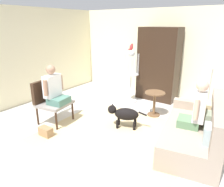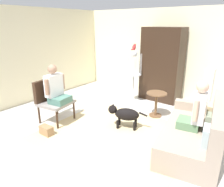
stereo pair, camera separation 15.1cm
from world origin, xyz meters
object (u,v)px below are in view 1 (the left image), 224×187
(armchair, at_px, (50,98))
(bird_cage_stand, at_px, (131,76))
(person_on_armchair, at_px, (54,88))
(column_lamp, at_px, (204,95))
(dog, at_px, (124,114))
(handbag, at_px, (46,132))
(couch, at_px, (196,132))
(person_on_couch, at_px, (196,108))
(round_end_table, at_px, (154,101))
(armoire_cabinet, at_px, (159,65))
(parrot, at_px, (131,47))

(armchair, height_order, bird_cage_stand, bird_cage_stand)
(person_on_armchair, relative_size, column_lamp, 0.68)
(person_on_armchair, relative_size, dog, 1.07)
(dog, height_order, column_lamp, column_lamp)
(handbag, bearing_deg, couch, 27.24)
(person_on_armchair, bearing_deg, person_on_couch, 14.51)
(person_on_couch, height_order, handbag, person_on_couch)
(round_end_table, relative_size, bird_cage_stand, 0.41)
(armoire_cabinet, bearing_deg, round_end_table, -69.15)
(dog, bearing_deg, armoire_cabinet, 95.03)
(dog, distance_m, column_lamp, 1.84)
(column_lamp, height_order, handbag, column_lamp)
(person_on_armchair, xyz_separation_m, parrot, (0.66, 2.08, 0.73))
(round_end_table, height_order, parrot, parrot)
(couch, distance_m, parrot, 2.79)
(armchair, bearing_deg, person_on_armchair, 8.81)
(person_on_couch, height_order, person_on_armchair, person_on_armchair)
(person_on_armchair, bearing_deg, dog, 25.57)
(person_on_armchair, bearing_deg, round_end_table, 44.35)
(person_on_armchair, distance_m, bird_cage_stand, 2.19)
(couch, bearing_deg, handbag, -152.76)
(person_on_couch, height_order, column_lamp, person_on_couch)
(dog, bearing_deg, armchair, -155.99)
(armchair, distance_m, armoire_cabinet, 3.10)
(bird_cage_stand, bearing_deg, armchair, -111.61)
(couch, bearing_deg, person_on_armchair, -164.99)
(person_on_armchair, height_order, round_end_table, person_on_armchair)
(armchair, distance_m, dog, 1.68)
(person_on_couch, xyz_separation_m, person_on_armchair, (-2.75, -0.71, 0.04))
(bird_cage_stand, relative_size, parrot, 8.15)
(dog, xyz_separation_m, column_lamp, (1.25, 1.32, 0.29))
(couch, distance_m, person_on_armchair, 2.93)
(person_on_couch, xyz_separation_m, handbag, (-2.46, -1.25, -0.66))
(armchair, xyz_separation_m, parrot, (0.82, 2.11, 0.97))
(couch, height_order, handbag, couch)
(couch, distance_m, armoire_cabinet, 2.65)
(bird_cage_stand, xyz_separation_m, handbag, (-0.39, -2.62, -0.65))
(handbag, bearing_deg, armchair, 131.14)
(handbag, bearing_deg, dog, 47.96)
(couch, height_order, person_on_armchair, person_on_armchair)
(armchair, height_order, person_on_couch, person_on_couch)
(parrot, height_order, column_lamp, parrot)
(couch, height_order, bird_cage_stand, bird_cage_stand)
(armoire_cabinet, bearing_deg, handbag, -105.19)
(couch, distance_m, column_lamp, 1.28)
(person_on_couch, height_order, round_end_table, person_on_couch)
(person_on_armchair, bearing_deg, armchair, -171.19)
(person_on_couch, distance_m, dog, 1.45)
(parrot, xyz_separation_m, handbag, (-0.37, -2.62, -1.43))
(person_on_armchair, bearing_deg, couch, 15.01)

